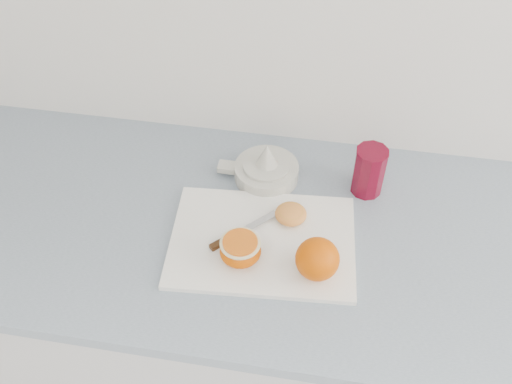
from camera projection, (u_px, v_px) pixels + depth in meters
counter at (296, 338)px, 1.53m from camera, size 2.56×0.64×0.89m
cutting_board at (262, 241)px, 1.18m from camera, size 0.40×0.30×0.01m
whole_orange at (317, 259)px, 1.09m from camera, size 0.09×0.09×0.09m
half_orange at (240, 250)px, 1.13m from camera, size 0.08×0.08×0.05m
squeezed_shell at (291, 214)px, 1.21m from camera, size 0.07×0.07×0.03m
paring_knife at (232, 237)px, 1.18m from camera, size 0.13×0.13×0.01m
citrus_juicer at (266, 169)px, 1.30m from camera, size 0.19×0.15×0.10m
red_tumbler at (369, 172)px, 1.26m from camera, size 0.07×0.07×0.12m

